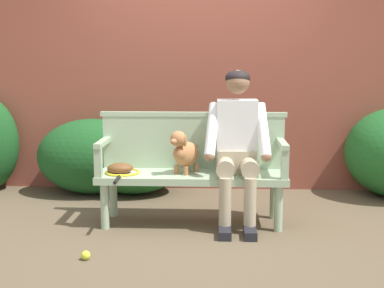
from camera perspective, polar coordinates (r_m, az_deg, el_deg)
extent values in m
plane|color=brown|center=(4.67, 0.00, -8.42)|extent=(40.00, 40.00, 0.00)
cube|color=brown|center=(5.87, 0.66, 6.97)|extent=(8.00, 0.30, 2.38)
ellipsoid|color=#1E5B23|center=(5.63, -6.25, -1.57)|extent=(1.06, 0.82, 0.74)
ellipsoid|color=#194C1E|center=(5.69, -10.55, -1.30)|extent=(1.16, 0.80, 0.79)
cube|color=#9EB793|center=(4.56, 0.00, -3.48)|extent=(1.59, 0.49, 0.06)
cylinder|color=#9EB793|center=(4.53, -9.27, -6.57)|extent=(0.07, 0.07, 0.38)
cylinder|color=#9EB793|center=(4.46, 9.19, -6.81)|extent=(0.07, 0.07, 0.38)
cylinder|color=#9EB793|center=(4.88, -8.39, -5.42)|extent=(0.07, 0.07, 0.38)
cylinder|color=#9EB793|center=(4.81, 8.71, -5.62)|extent=(0.07, 0.07, 0.38)
cube|color=#9EB793|center=(4.72, 0.12, 0.17)|extent=(1.59, 0.05, 0.46)
cube|color=#9EB793|center=(4.69, 0.12, 3.19)|extent=(1.63, 0.06, 0.04)
cube|color=#9EB793|center=(4.43, -9.96, -2.00)|extent=(0.06, 0.06, 0.24)
cube|color=#9EB793|center=(4.61, -9.45, 0.19)|extent=(0.06, 0.49, 0.04)
cube|color=#9EB793|center=(4.36, 9.87, -2.18)|extent=(0.06, 0.06, 0.24)
cube|color=#9EB793|center=(4.54, 9.60, 0.05)|extent=(0.06, 0.49, 0.04)
cube|color=black|center=(4.33, 3.53, -9.38)|extent=(0.10, 0.24, 0.07)
cylinder|color=tan|center=(4.34, 3.54, -6.15)|extent=(0.10, 0.10, 0.39)
cylinder|color=tan|center=(4.43, 3.55, -2.42)|extent=(0.15, 0.31, 0.15)
cube|color=black|center=(4.33, 6.21, -9.38)|extent=(0.10, 0.24, 0.07)
cylinder|color=tan|center=(4.34, 6.20, -6.16)|extent=(0.10, 0.10, 0.39)
cylinder|color=tan|center=(4.44, 6.13, -2.43)|extent=(0.15, 0.31, 0.15)
cube|color=tan|center=(4.58, 4.77, -1.79)|extent=(0.32, 0.24, 0.20)
cube|color=white|center=(4.56, 4.81, 1.47)|extent=(0.34, 0.22, 0.52)
cylinder|color=white|center=(4.44, 2.15, 1.55)|extent=(0.14, 0.32, 0.45)
sphere|color=#936B4C|center=(4.36, 1.86, -1.26)|extent=(0.09, 0.09, 0.09)
cylinder|color=white|center=(4.45, 7.57, 1.50)|extent=(0.14, 0.32, 0.45)
sphere|color=#936B4C|center=(4.37, 7.90, -1.30)|extent=(0.09, 0.09, 0.09)
sphere|color=#936B4C|center=(4.50, 4.89, 6.61)|extent=(0.20, 0.20, 0.20)
ellipsoid|color=black|center=(4.51, 4.89, 7.00)|extent=(0.21, 0.21, 0.14)
cylinder|color=#AD7042|center=(4.52, -1.68, -2.75)|extent=(0.04, 0.04, 0.07)
cylinder|color=#AD7042|center=(4.47, -0.65, -2.89)|extent=(0.04, 0.04, 0.07)
cylinder|color=#AD7042|center=(4.65, -0.57, -2.41)|extent=(0.04, 0.04, 0.07)
cylinder|color=#AD7042|center=(4.60, 0.45, -2.54)|extent=(0.04, 0.04, 0.07)
ellipsoid|color=#AD7042|center=(4.53, -0.61, -1.09)|extent=(0.29, 0.32, 0.21)
sphere|color=#AD7042|center=(4.46, -1.27, -1.04)|extent=(0.12, 0.12, 0.12)
sphere|color=#AD7042|center=(4.41, -1.47, 0.55)|extent=(0.13, 0.13, 0.13)
ellipsoid|color=#AD7042|center=(4.37, -1.91, 0.28)|extent=(0.09, 0.10, 0.05)
ellipsoid|color=#AD7042|center=(4.45, -2.00, 0.51)|extent=(0.05, 0.05, 0.10)
ellipsoid|color=#AD7042|center=(4.39, -0.79, 0.39)|extent=(0.05, 0.05, 0.10)
sphere|color=#AD7042|center=(4.63, 0.25, -0.34)|extent=(0.06, 0.06, 0.06)
torus|color=yellow|center=(4.58, -7.41, -2.99)|extent=(0.30, 0.30, 0.02)
cylinder|color=silver|center=(4.58, -7.40, -3.08)|extent=(0.25, 0.25, 0.00)
cube|color=yellow|center=(4.42, -7.72, -3.39)|extent=(0.04, 0.07, 0.02)
cylinder|color=black|center=(4.28, -8.00, -3.79)|extent=(0.03, 0.22, 0.03)
ellipsoid|color=brown|center=(4.57, -7.65, -2.57)|extent=(0.24, 0.20, 0.09)
sphere|color=#CCDB33|center=(3.92, -11.25, -11.54)|extent=(0.07, 0.07, 0.07)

